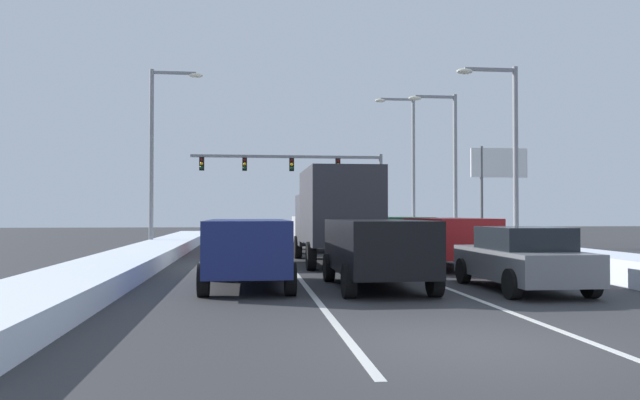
{
  "coord_description": "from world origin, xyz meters",
  "views": [
    {
      "loc": [
        -3.15,
        -8.75,
        1.84
      ],
      "look_at": [
        0.35,
        22.31,
        2.48
      ],
      "focal_mm": 35.88,
      "sensor_mm": 36.0,
      "label": 1
    }
  ],
  "objects_px": {
    "box_truck_center_lane_second": "(335,211)",
    "suv_silver_center_lane_third": "(315,230)",
    "suv_green_right_lane_third": "(399,232)",
    "suv_black_center_lane_nearest": "(377,247)",
    "sedan_maroon_left_lane_third": "(240,237)",
    "sedan_white_left_lane_second": "(243,244)",
    "roadside_sign_right": "(499,173)",
    "traffic_light_gantry": "(310,171)",
    "street_lamp_right_far": "(409,156)",
    "street_lamp_left_mid": "(158,143)",
    "sedan_gray_right_lane_nearest": "(522,258)",
    "suv_navy_left_lane_nearest": "(247,246)",
    "street_lamp_right_mid": "(449,156)",
    "street_lamp_right_near": "(507,142)",
    "suv_red_right_lane_second": "(448,238)"
  },
  "relations": [
    {
      "from": "box_truck_center_lane_second",
      "to": "suv_silver_center_lane_third",
      "type": "xyz_separation_m",
      "value": [
        0.12,
        8.05,
        -0.88
      ]
    },
    {
      "from": "suv_green_right_lane_third",
      "to": "suv_black_center_lane_nearest",
      "type": "height_order",
      "value": "same"
    },
    {
      "from": "box_truck_center_lane_second",
      "to": "sedan_maroon_left_lane_third",
      "type": "distance_m",
      "value": 7.26
    },
    {
      "from": "suv_green_right_lane_third",
      "to": "sedan_white_left_lane_second",
      "type": "distance_m",
      "value": 8.33
    },
    {
      "from": "suv_black_center_lane_nearest",
      "to": "roadside_sign_right",
      "type": "xyz_separation_m",
      "value": [
        10.57,
        18.32,
        3.0
      ]
    },
    {
      "from": "traffic_light_gantry",
      "to": "street_lamp_right_far",
      "type": "distance_m",
      "value": 8.23
    },
    {
      "from": "suv_green_right_lane_third",
      "to": "street_lamp_right_far",
      "type": "distance_m",
      "value": 14.58
    },
    {
      "from": "sedan_white_left_lane_second",
      "to": "street_lamp_left_mid",
      "type": "height_order",
      "value": "street_lamp_left_mid"
    },
    {
      "from": "sedan_gray_right_lane_nearest",
      "to": "suv_green_right_lane_third",
      "type": "distance_m",
      "value": 12.84
    },
    {
      "from": "sedan_white_left_lane_second",
      "to": "street_lamp_left_mid",
      "type": "xyz_separation_m",
      "value": [
        -4.35,
        10.34,
        4.62
      ]
    },
    {
      "from": "sedan_gray_right_lane_nearest",
      "to": "traffic_light_gantry",
      "type": "height_order",
      "value": "traffic_light_gantry"
    },
    {
      "from": "sedan_white_left_lane_second",
      "to": "suv_navy_left_lane_nearest",
      "type": "bearing_deg",
      "value": -88.61
    },
    {
      "from": "street_lamp_right_mid",
      "to": "suv_green_right_lane_third",
      "type": "bearing_deg",
      "value": -125.52
    },
    {
      "from": "suv_green_right_lane_third",
      "to": "street_lamp_left_mid",
      "type": "distance_m",
      "value": 13.11
    },
    {
      "from": "suv_green_right_lane_third",
      "to": "sedan_maroon_left_lane_third",
      "type": "relative_size",
      "value": 1.09
    },
    {
      "from": "suv_green_right_lane_third",
      "to": "street_lamp_right_far",
      "type": "height_order",
      "value": "street_lamp_right_far"
    },
    {
      "from": "suv_black_center_lane_nearest",
      "to": "box_truck_center_lane_second",
      "type": "relative_size",
      "value": 0.68
    },
    {
      "from": "sedan_white_left_lane_second",
      "to": "street_lamp_right_near",
      "type": "xyz_separation_m",
      "value": [
        10.98,
        3.14,
        4.04
      ]
    },
    {
      "from": "street_lamp_left_mid",
      "to": "roadside_sign_right",
      "type": "bearing_deg",
      "value": 2.42
    },
    {
      "from": "traffic_light_gantry",
      "to": "street_lamp_right_near",
      "type": "distance_m",
      "value": 21.64
    },
    {
      "from": "box_truck_center_lane_second",
      "to": "roadside_sign_right",
      "type": "xyz_separation_m",
      "value": [
        10.55,
        10.82,
        2.12
      ]
    },
    {
      "from": "street_lamp_right_near",
      "to": "sedan_maroon_left_lane_third",
      "type": "bearing_deg",
      "value": 163.05
    },
    {
      "from": "suv_black_center_lane_nearest",
      "to": "street_lamp_right_near",
      "type": "height_order",
      "value": "street_lamp_right_near"
    },
    {
      "from": "suv_red_right_lane_second",
      "to": "suv_green_right_lane_third",
      "type": "height_order",
      "value": "same"
    },
    {
      "from": "box_truck_center_lane_second",
      "to": "street_lamp_right_near",
      "type": "distance_m",
      "value": 8.68
    },
    {
      "from": "suv_black_center_lane_nearest",
      "to": "roadside_sign_right",
      "type": "bearing_deg",
      "value": 60.02
    },
    {
      "from": "sedan_gray_right_lane_nearest",
      "to": "street_lamp_left_mid",
      "type": "height_order",
      "value": "street_lamp_left_mid"
    },
    {
      "from": "sedan_gray_right_lane_nearest",
      "to": "suv_black_center_lane_nearest",
      "type": "bearing_deg",
      "value": 167.52
    },
    {
      "from": "suv_navy_left_lane_nearest",
      "to": "roadside_sign_right",
      "type": "bearing_deg",
      "value": 52.3
    },
    {
      "from": "street_lamp_right_far",
      "to": "roadside_sign_right",
      "type": "height_order",
      "value": "street_lamp_right_far"
    },
    {
      "from": "sedan_maroon_left_lane_third",
      "to": "traffic_light_gantry",
      "type": "relative_size",
      "value": 0.32
    },
    {
      "from": "suv_navy_left_lane_nearest",
      "to": "sedan_maroon_left_lane_third",
      "type": "height_order",
      "value": "suv_navy_left_lane_nearest"
    },
    {
      "from": "suv_silver_center_lane_third",
      "to": "roadside_sign_right",
      "type": "bearing_deg",
      "value": 14.84
    },
    {
      "from": "suv_red_right_lane_second",
      "to": "box_truck_center_lane_second",
      "type": "height_order",
      "value": "box_truck_center_lane_second"
    },
    {
      "from": "sedan_gray_right_lane_nearest",
      "to": "street_lamp_left_mid",
      "type": "relative_size",
      "value": 0.49
    },
    {
      "from": "suv_red_right_lane_second",
      "to": "street_lamp_right_mid",
      "type": "height_order",
      "value": "street_lamp_right_mid"
    },
    {
      "from": "box_truck_center_lane_second",
      "to": "suv_green_right_lane_third",
      "type": "bearing_deg",
      "value": 53.21
    },
    {
      "from": "suv_green_right_lane_third",
      "to": "street_lamp_right_mid",
      "type": "height_order",
      "value": "street_lamp_right_mid"
    },
    {
      "from": "sedan_white_left_lane_second",
      "to": "street_lamp_right_far",
      "type": "bearing_deg",
      "value": 59.78
    },
    {
      "from": "suv_black_center_lane_nearest",
      "to": "box_truck_center_lane_second",
      "type": "distance_m",
      "value": 7.55
    },
    {
      "from": "sedan_gray_right_lane_nearest",
      "to": "sedan_maroon_left_lane_third",
      "type": "distance_m",
      "value": 16.04
    },
    {
      "from": "sedan_gray_right_lane_nearest",
      "to": "street_lamp_left_mid",
      "type": "distance_m",
      "value": 21.85
    },
    {
      "from": "street_lamp_right_far",
      "to": "sedan_maroon_left_lane_third",
      "type": "bearing_deg",
      "value": -132.84
    },
    {
      "from": "suv_silver_center_lane_third",
      "to": "street_lamp_right_far",
      "type": "distance_m",
      "value": 13.0
    },
    {
      "from": "sedan_maroon_left_lane_third",
      "to": "street_lamp_right_near",
      "type": "relative_size",
      "value": 0.56
    },
    {
      "from": "suv_navy_left_lane_nearest",
      "to": "suv_green_right_lane_third",
      "type": "bearing_deg",
      "value": 60.21
    },
    {
      "from": "sedan_maroon_left_lane_third",
      "to": "traffic_light_gantry",
      "type": "height_order",
      "value": "traffic_light_gantry"
    },
    {
      "from": "sedan_white_left_lane_second",
      "to": "street_lamp_right_near",
      "type": "bearing_deg",
      "value": 15.97
    },
    {
      "from": "street_lamp_right_near",
      "to": "suv_silver_center_lane_third",
      "type": "bearing_deg",
      "value": 145.42
    },
    {
      "from": "street_lamp_left_mid",
      "to": "traffic_light_gantry",
      "type": "bearing_deg",
      "value": 56.32
    }
  ]
}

